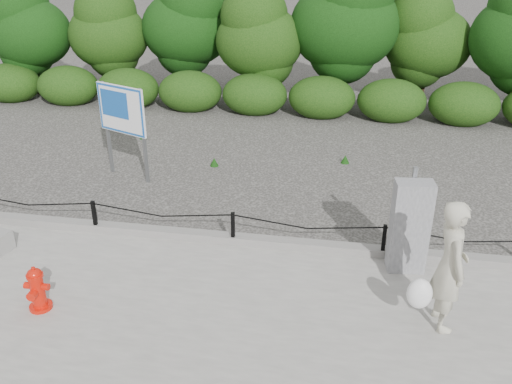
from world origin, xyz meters
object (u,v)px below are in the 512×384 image
object	(u,v)px
pedestrian	(448,268)
utility_cabinet	(410,227)
advertising_sign	(122,114)
fire_hydrant	(37,289)

from	to	relation	value
pedestrian	utility_cabinet	distance (m)	1.36
pedestrian	utility_cabinet	bearing A→B (deg)	7.06
pedestrian	advertising_sign	distance (m)	7.39
pedestrian	utility_cabinet	world-z (taller)	pedestrian
utility_cabinet	advertising_sign	distance (m)	6.44
fire_hydrant	pedestrian	size ratio (longest dim) A/B	0.37
fire_hydrant	utility_cabinet	xyz separation A→B (m)	(5.16, 1.94, 0.43)
advertising_sign	pedestrian	bearing A→B (deg)	-10.73
fire_hydrant	advertising_sign	bearing A→B (deg)	94.89
fire_hydrant	utility_cabinet	world-z (taller)	utility_cabinet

